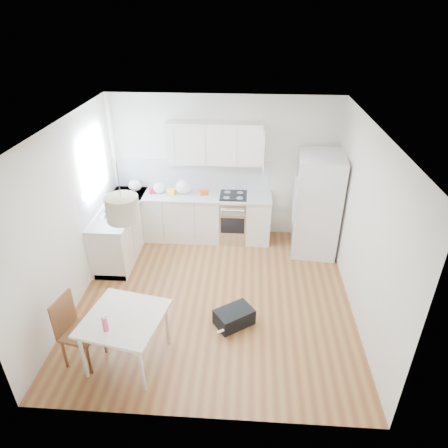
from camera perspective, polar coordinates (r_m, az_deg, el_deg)
name	(u,v)px	position (r m, az deg, el deg)	size (l,w,h in m)	color
floor	(215,297)	(6.42, -1.31, -10.34)	(4.20, 4.20, 0.00)	brown
ceiling	(212,128)	(5.13, -1.66, 13.53)	(4.20, 4.20, 0.00)	white
wall_back	(224,168)	(7.55, -0.03, 8.03)	(4.20, 4.20, 0.00)	white
wall_left	(69,218)	(6.19, -21.22, 0.86)	(4.20, 4.20, 0.00)	white
wall_right	(365,227)	(5.86, 19.45, -0.44)	(4.20, 4.20, 0.00)	white
window_glassblock	(94,163)	(6.99, -18.13, 8.27)	(0.02, 1.00, 1.00)	#BFE0F9
cabinets_back	(192,217)	(7.72, -4.63, 0.99)	(3.00, 0.60, 0.88)	silver
cabinets_left	(122,231)	(7.48, -14.41, -0.93)	(0.60, 1.80, 0.88)	silver
counter_back	(191,196)	(7.51, -4.77, 4.08)	(3.02, 0.64, 0.04)	#B0B2B5
counter_left	(118,208)	(7.26, -14.85, 2.21)	(0.64, 1.82, 0.04)	#B0B2B5
backsplash_back	(192,174)	(7.65, -4.56, 7.12)	(3.00, 0.01, 0.58)	white
backsplash_left	(99,192)	(7.23, -17.38, 4.43)	(0.01, 1.80, 0.58)	white
upper_cabinets	(215,143)	(7.23, -1.33, 11.47)	(1.70, 0.32, 0.75)	silver
range_oven	(233,218)	(7.65, 1.31, 0.80)	(0.50, 0.61, 0.88)	silver
sink	(117,209)	(7.21, -14.98, 2.13)	(0.50, 0.80, 0.16)	silver
refrigerator	(318,204)	(7.31, 13.28, 2.78)	(0.88, 0.92, 1.84)	white
dining_table	(124,322)	(5.19, -14.05, -13.39)	(1.08, 1.08, 0.73)	beige
dining_chair	(81,332)	(5.45, -19.74, -14.27)	(0.41, 0.41, 0.98)	#4B2516
drink_bottle	(105,323)	(4.95, -16.66, -13.38)	(0.06, 0.06, 0.22)	#F0426C
gym_bag	(234,317)	(5.89, 1.46, -13.14)	(0.53, 0.34, 0.24)	black
pendant_lamp	(122,209)	(4.34, -14.31, 2.14)	(0.35, 0.35, 0.27)	#C0B694
grocery_bag_a	(135,185)	(7.77, -12.61, 5.40)	(0.24, 0.21, 0.22)	white
grocery_bag_b	(160,188)	(7.60, -9.20, 5.13)	(0.23, 0.20, 0.21)	white
grocery_bag_c	(184,187)	(7.50, -5.79, 5.26)	(0.30, 0.25, 0.27)	white
grocery_bag_d	(123,196)	(7.42, -14.18, 3.94)	(0.23, 0.19, 0.20)	white
grocery_bag_e	(109,208)	(7.01, -16.09, 2.20)	(0.24, 0.21, 0.22)	white
snack_orange	(204,192)	(7.45, -2.90, 4.53)	(0.15, 0.09, 0.10)	#E14914
snack_yellow	(172,191)	(7.55, -7.47, 4.65)	(0.15, 0.09, 0.10)	yellow
snack_red	(153,190)	(7.65, -10.15, 4.75)	(0.14, 0.09, 0.10)	#BA173A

